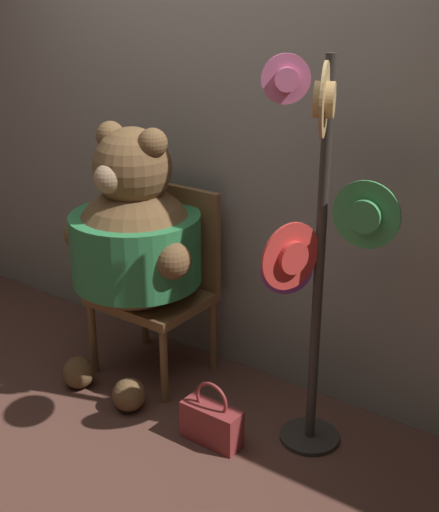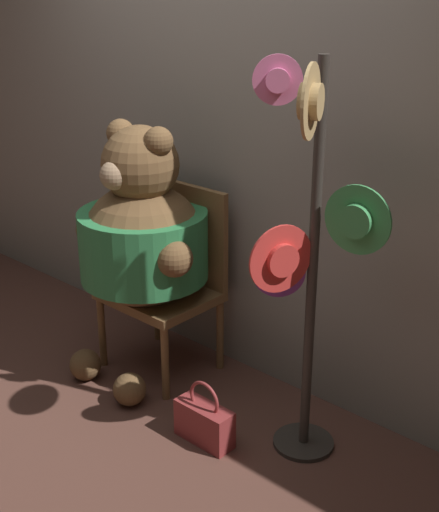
% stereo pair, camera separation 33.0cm
% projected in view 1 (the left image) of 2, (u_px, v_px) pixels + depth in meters
% --- Properties ---
extents(ground_plane, '(14.00, 14.00, 0.00)m').
position_uv_depth(ground_plane, '(120.00, 412.00, 3.54)').
color(ground_plane, brown).
extents(wall_back, '(8.00, 0.10, 2.42)m').
position_uv_depth(wall_back, '(213.00, 143.00, 3.67)').
color(wall_back, gray).
rests_on(wall_back, ground_plane).
extents(chair, '(0.56, 0.47, 1.00)m').
position_uv_depth(chair, '(162.00, 276.00, 3.78)').
color(chair, brown).
rests_on(chair, ground_plane).
extents(teddy_bear, '(0.80, 0.70, 1.36)m').
position_uv_depth(teddy_bear, '(135.00, 240.00, 3.57)').
color(teddy_bear, brown).
rests_on(teddy_bear, ground_plane).
extents(hat_display_rack, '(0.53, 0.45, 1.75)m').
position_uv_depth(hat_display_rack, '(316.00, 244.00, 2.91)').
color(hat_display_rack, '#332D28').
rests_on(hat_display_rack, ground_plane).
extents(handbag_on_ground, '(0.29, 0.11, 0.32)m').
position_uv_depth(handbag_on_ground, '(212.00, 422.00, 3.28)').
color(handbag_on_ground, maroon).
rests_on(handbag_on_ground, ground_plane).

